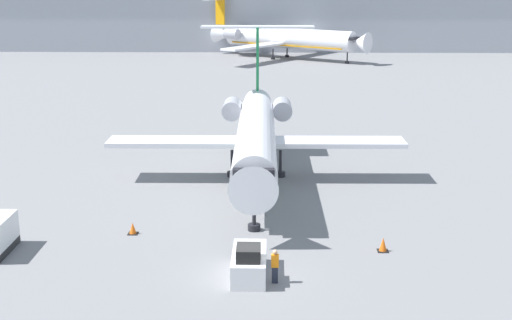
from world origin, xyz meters
TOP-DOWN VIEW (x-y plane):
  - ground_plane at (0.00, 0.00)m, footprint 600.00×600.00m
  - terminal_building at (0.00, 120.00)m, footprint 180.00×16.80m
  - airplane_main at (-0.18, 18.99)m, footprint 23.19×28.89m
  - pushback_tug at (-0.13, 0.39)m, footprint 1.81×4.21m
  - worker_near_tug at (1.25, -0.50)m, footprint 0.40×0.26m
  - traffic_cone_left at (-7.58, 6.56)m, footprint 0.61×0.61m
  - traffic_cone_right at (7.58, 4.03)m, footprint 0.63×0.63m
  - airplane_parked_far_left at (3.41, 101.27)m, footprint 31.59×30.25m

SIDE VIEW (x-z plane):
  - ground_plane at x=0.00m, z-range 0.00..0.00m
  - traffic_cone_left at x=-7.58m, z-range -0.02..0.71m
  - traffic_cone_right at x=7.58m, z-range -0.02..0.82m
  - pushback_tug at x=-0.13m, z-range -0.24..1.75m
  - worker_near_tug at x=1.25m, z-range 0.05..1.90m
  - airplane_main at x=-0.18m, z-range -1.81..9.22m
  - airplane_parked_far_left at x=3.41m, z-range -1.56..9.30m
  - terminal_building at x=0.00m, z-range 0.03..14.43m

